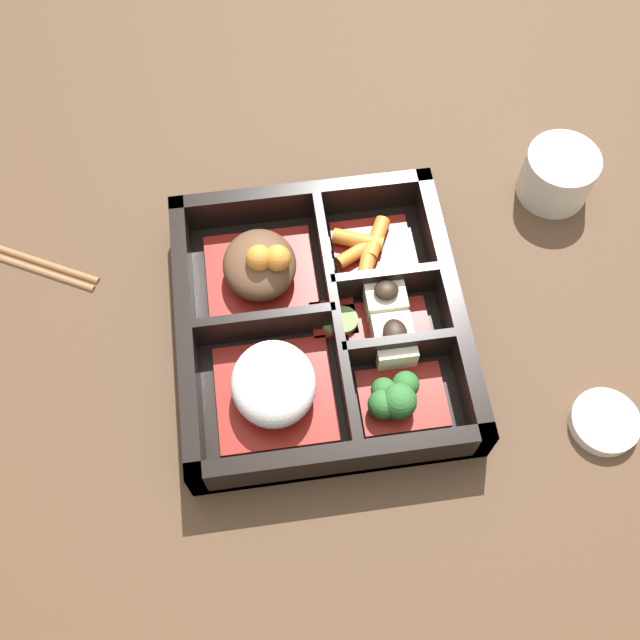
{
  "coord_description": "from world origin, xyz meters",
  "views": [
    {
      "loc": [
        -0.29,
        0.04,
        0.61
      ],
      "look_at": [
        0.0,
        0.0,
        0.03
      ],
      "focal_mm": 42.0,
      "sensor_mm": 36.0,
      "label": 1
    }
  ],
  "objects_px": {
    "tea_cup": "(558,174)",
    "sauce_dish": "(605,422)",
    "bowl_rice": "(274,386)",
    "chopsticks": "(0,252)"
  },
  "relations": [
    {
      "from": "chopsticks",
      "to": "sauce_dish",
      "type": "xyz_separation_m",
      "value": [
        -0.24,
        -0.51,
        0.0
      ]
    },
    {
      "from": "bowl_rice",
      "to": "tea_cup",
      "type": "bearing_deg",
      "value": -58.29
    },
    {
      "from": "tea_cup",
      "to": "sauce_dish",
      "type": "height_order",
      "value": "tea_cup"
    },
    {
      "from": "chopsticks",
      "to": "sauce_dish",
      "type": "bearing_deg",
      "value": -115.22
    },
    {
      "from": "bowl_rice",
      "to": "tea_cup",
      "type": "height_order",
      "value": "bowl_rice"
    },
    {
      "from": "bowl_rice",
      "to": "chopsticks",
      "type": "distance_m",
      "value": 0.3
    },
    {
      "from": "sauce_dish",
      "to": "chopsticks",
      "type": "bearing_deg",
      "value": 64.78
    },
    {
      "from": "bowl_rice",
      "to": "sauce_dish",
      "type": "distance_m",
      "value": 0.28
    },
    {
      "from": "tea_cup",
      "to": "bowl_rice",
      "type": "bearing_deg",
      "value": 121.71
    },
    {
      "from": "tea_cup",
      "to": "sauce_dish",
      "type": "relative_size",
      "value": 1.2
    }
  ]
}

